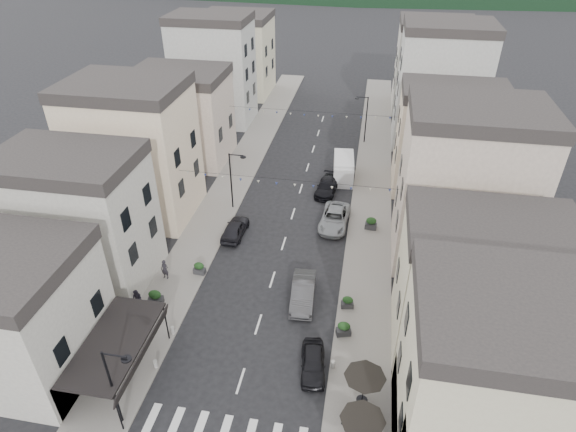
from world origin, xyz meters
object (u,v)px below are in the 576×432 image
Objects in this scene: parked_car_c at (334,218)px; pedestrian_b at (137,299)px; delivery_van at (344,167)px; pedestrian_a at (165,269)px; parked_car_b at (303,292)px; parked_car_e at (235,229)px; parked_car_a at (313,363)px; parked_car_d at (327,186)px.

pedestrian_b is (-13.37, -13.75, 0.17)m from parked_car_c.
delivery_van reaches higher than pedestrian_a.
parked_car_b is 0.88× the size of delivery_van.
pedestrian_b is at bearing -130.92° from parked_car_c.
pedestrian_a is at bearing -137.97° from parked_car_c.
pedestrian_b is at bearing -94.31° from pedestrian_a.
parked_car_c is 3.19× the size of pedestrian_a.
delivery_van is 23.45m from pedestrian_a.
parked_car_c is 1.27× the size of parked_car_e.
parked_car_a is at bearing -79.67° from parked_car_b.
delivery_van reaches higher than parked_car_b.
parked_car_a is at bearing -1.73° from pedestrian_b.
parked_car_a is 2.27× the size of pedestrian_a.
parked_car_d is (-1.37, 6.00, -0.07)m from parked_car_c.
delivery_van is 3.40× the size of pedestrian_b.
parked_car_c is 9.55m from delivery_van.
parked_car_a is 14.64m from pedestrian_a.
parked_car_c is 6.16m from parked_car_d.
parked_car_e reaches higher than parked_car_a.
parked_car_c is 9.36m from parked_car_e.
parked_car_c is at bearing 78.63° from parked_car_b.
parked_car_a is 14.02m from pedestrian_b.
parked_car_c is at bearing 57.64° from pedestrian_b.
pedestrian_a reaches higher than parked_car_e.
parked_car_e reaches higher than parked_car_d.
parked_car_c reaches higher than parked_car_e.
parked_car_c is at bearing 45.53° from pedestrian_a.
parked_car_e is 15.55m from delivery_van.
parked_car_b is 3.00× the size of pedestrian_b.
pedestrian_a reaches higher than parked_car_c.
parked_car_c is (1.37, 10.69, -0.04)m from parked_car_b.
pedestrian_a is at bearing -119.07° from parked_car_d.
parked_car_b reaches higher than parked_car_e.
pedestrian_b is (-0.70, -3.58, -0.05)m from pedestrian_a.
parked_car_e is at bearing 78.12° from pedestrian_b.
parked_car_c is at bearing 83.18° from parked_car_a.
delivery_van is at bearing 93.03° from parked_car_c.
parked_car_a is 0.82× the size of parked_car_d.
parked_car_b is at bearing -84.13° from parked_car_d.
parked_car_e is at bearing -156.25° from parked_car_c.
parked_car_d is 3.85m from delivery_van.
parked_car_a is at bearing -94.38° from delivery_van.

